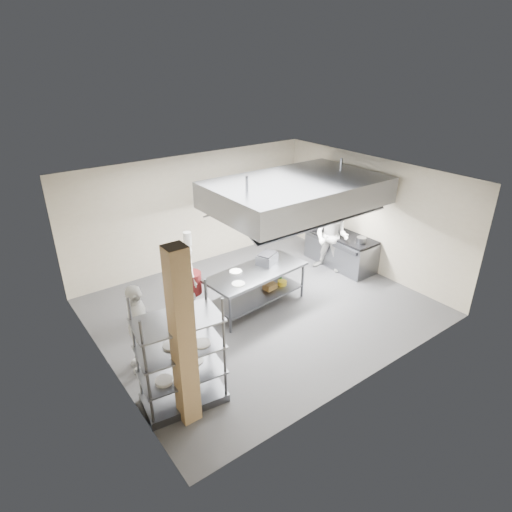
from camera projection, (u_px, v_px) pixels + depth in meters
floor at (262, 308)px, 9.81m from camera, size 7.00×7.00×0.00m
ceiling at (262, 180)px, 8.52m from camera, size 7.00×7.00×0.00m
wall_back at (194, 211)px, 11.35m from camera, size 7.00×0.00×7.00m
wall_left at (99, 298)px, 7.28m from camera, size 0.00×6.00×6.00m
wall_right at (370, 215)px, 11.05m from camera, size 0.00×6.00×6.00m
column at (183, 340)px, 6.23m from camera, size 0.30×0.30×3.00m
exhaust_hood at (297, 193)px, 9.77m from camera, size 4.00×2.50×0.60m
hood_strip_a at (266, 214)px, 9.42m from camera, size 1.60×0.12×0.04m
hood_strip_b at (324, 199)px, 10.39m from camera, size 1.60×0.12×0.04m
wall_shelf at (252, 200)px, 12.20m from camera, size 1.50×0.28×0.04m
island at (256, 289)px, 9.69m from camera, size 2.44×1.21×0.91m
island_worktop at (256, 272)px, 9.51m from camera, size 2.44×1.21×0.06m
island_undershelf at (256, 294)px, 9.76m from camera, size 2.25×1.09×0.04m
pass_rack at (180, 353)px, 6.76m from camera, size 1.43×0.95×2.00m
cooking_range at (340, 250)px, 11.65m from camera, size 0.80×2.00×0.84m
range_top at (342, 235)px, 11.46m from camera, size 0.78×1.96×0.06m
chef_head at (189, 280)px, 9.24m from camera, size 0.47×0.66×1.69m
chef_line at (332, 237)px, 11.10m from camera, size 1.03×1.14×1.93m
chef_plating at (138, 328)px, 7.61m from camera, size 0.59×1.07×1.72m
griddle at (267, 259)px, 9.79m from camera, size 0.57×0.51×0.23m
wicker_basket at (270, 286)px, 9.93m from camera, size 0.33×0.25×0.13m
stockpot at (338, 231)px, 11.40m from camera, size 0.26×0.26×0.18m
plate_stack at (182, 371)px, 6.91m from camera, size 0.28×0.28×0.05m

